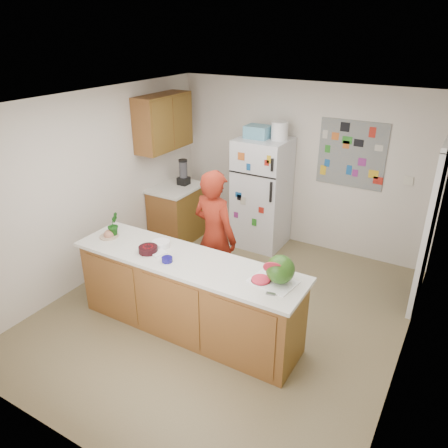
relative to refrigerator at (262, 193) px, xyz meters
The scene contains 26 objects.
floor 2.12m from the refrigerator, 76.54° to the right, with size 4.00×4.50×0.02m, color brown.
wall_back 0.71m from the refrigerator, 40.18° to the left, with size 4.00×0.02×2.50m, color beige.
wall_left 2.48m from the refrigerator, 129.69° to the right, with size 0.02×4.50×2.50m, color beige.
wall_right 3.12m from the refrigerator, 37.39° to the right, with size 0.02×4.50×2.50m, color beige.
ceiling 2.55m from the refrigerator, 76.54° to the right, with size 4.00×4.50×0.02m, color white.
doorway 2.48m from the refrigerator, 10.01° to the right, with size 0.03×0.85×2.04m, color black.
peninsula_base 2.43m from the refrigerator, 84.00° to the right, with size 2.60×0.62×0.88m, color brown.
peninsula_top 2.39m from the refrigerator, 84.00° to the right, with size 2.68×0.70×0.04m, color silver.
side_counter_base 1.41m from the refrigerator, 156.86° to the right, with size 0.60×0.80×0.86m, color brown.
side_counter_top 1.35m from the refrigerator, 156.86° to the right, with size 0.64×0.84×0.04m, color silver.
upper_cabinets 1.82m from the refrigerator, 157.05° to the right, with size 0.35×1.00×0.80m, color brown.
refrigerator is the anchor object (origin of this frame).
fridge_top_bin 0.95m from the refrigerator, behind, with size 0.35×0.28×0.18m, color #5999B2.
photo_collage 1.43m from the refrigerator, 16.61° to the left, with size 0.95×0.01×0.95m, color slate.
person 1.65m from the refrigerator, 84.37° to the right, with size 0.62×0.41×1.71m, color maroon.
blender_appliance 1.27m from the refrigerator, 162.34° to the right, with size 0.13×0.13×0.38m, color black.
cutting_board 2.64m from the refrigerator, 61.80° to the right, with size 0.44×0.33×0.01m, color white.
watermelon 2.66m from the refrigerator, 60.45° to the right, with size 0.28×0.28×0.28m, color #1C5915.
watermelon_slice 2.64m from the refrigerator, 64.40° to the right, with size 0.19×0.19×0.02m, color red.
cherry_bowl 2.47m from the refrigerator, 94.70° to the right, with size 0.21×0.21×0.07m, color black.
white_bowl 2.28m from the refrigerator, 94.27° to the right, with size 0.21×0.21×0.06m, color white.
cobalt_bowl 2.53m from the refrigerator, 87.62° to the right, with size 0.12×0.12×0.05m, color #120E5E.
plate 2.54m from the refrigerator, 109.51° to the right, with size 0.22×0.22×0.02m, color tan.
paper_towel 2.43m from the refrigerator, 92.29° to the right, with size 0.18×0.16×0.02m, color white.
keys 2.85m from the refrigerator, 62.51° to the right, with size 0.09×0.04×0.01m, color gray.
potted_plant 2.48m from the refrigerator, 109.62° to the right, with size 0.16×0.13×0.28m, color #0C3A0F.
Camera 1 is at (2.22, -3.83, 3.23)m, focal length 35.00 mm.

